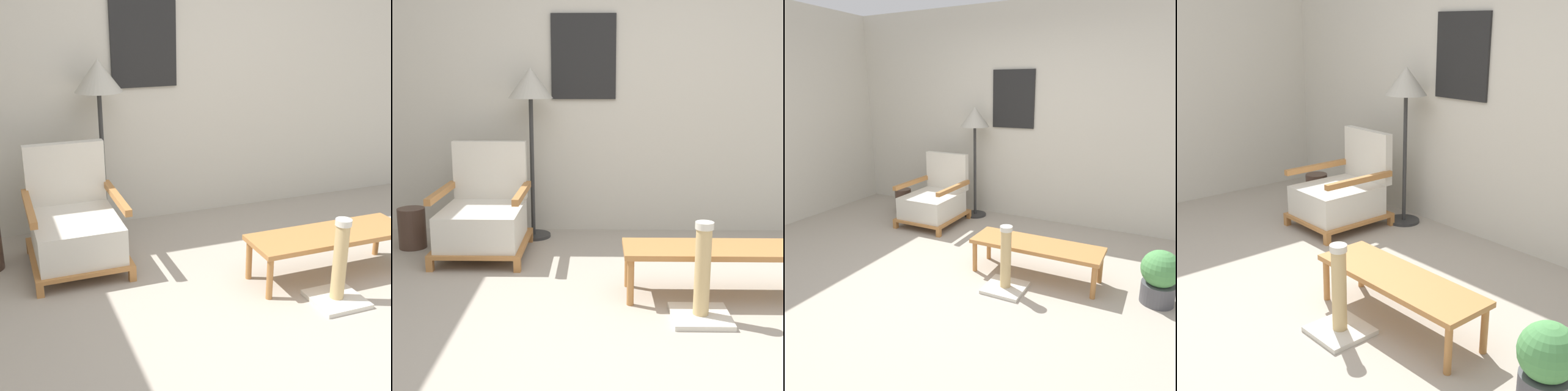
{
  "view_description": "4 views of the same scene",
  "coord_description": "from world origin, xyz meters",
  "views": [
    {
      "loc": [
        -1.6,
        -2.3,
        1.85
      ],
      "look_at": [
        -0.27,
        1.15,
        0.55
      ],
      "focal_mm": 50.0,
      "sensor_mm": 36.0,
      "label": 1
    },
    {
      "loc": [
        -0.2,
        -2.64,
        1.37
      ],
      "look_at": [
        -0.27,
        1.15,
        0.55
      ],
      "focal_mm": 50.0,
      "sensor_mm": 36.0,
      "label": 2
    },
    {
      "loc": [
        1.55,
        -2.43,
        1.68
      ],
      "look_at": [
        -0.27,
        1.15,
        0.55
      ],
      "focal_mm": 35.0,
      "sensor_mm": 36.0,
      "label": 3
    },
    {
      "loc": [
        2.75,
        -1.44,
        1.81
      ],
      "look_at": [
        -0.27,
        1.15,
        0.55
      ],
      "focal_mm": 50.0,
      "sensor_mm": 36.0,
      "label": 4
    }
  ],
  "objects": [
    {
      "name": "potted_plant",
      "position": [
        1.58,
        0.68,
        0.24
      ],
      "size": [
        0.3,
        0.3,
        0.45
      ],
      "color": "#4C4C51",
      "rests_on": "ground_plane"
    },
    {
      "name": "armchair",
      "position": [
        -1.1,
        1.48,
        0.3
      ],
      "size": [
        0.68,
        0.79,
        0.86
      ],
      "color": "#B2753D",
      "rests_on": "ground_plane"
    },
    {
      "name": "ground_plane",
      "position": [
        0.0,
        0.0,
        0.0
      ],
      "size": [
        14.0,
        14.0,
        0.0
      ],
      "primitive_type": "plane",
      "color": "#A89E8E"
    },
    {
      "name": "coffee_table",
      "position": [
        0.55,
        0.66,
        0.29
      ],
      "size": [
        1.18,
        0.39,
        0.33
      ],
      "color": "#B2753D",
      "rests_on": "ground_plane"
    },
    {
      "name": "wall_back",
      "position": [
        -0.0,
        2.24,
        1.35
      ],
      "size": [
        8.0,
        0.09,
        2.7
      ],
      "color": "beige",
      "rests_on": "ground_plane"
    },
    {
      "name": "scratching_post",
      "position": [
        0.4,
        0.31,
        0.18
      ],
      "size": [
        0.34,
        0.34,
        0.58
      ],
      "color": "beige",
      "rests_on": "ground_plane"
    },
    {
      "name": "vase",
      "position": [
        -1.73,
        1.63,
        0.17
      ],
      "size": [
        0.22,
        0.22,
        0.33
      ],
      "primitive_type": "cylinder",
      "color": "#473328",
      "rests_on": "ground_plane"
    },
    {
      "name": "floor_lamp",
      "position": [
        -0.77,
        1.97,
        1.23
      ],
      "size": [
        0.38,
        0.38,
        1.46
      ],
      "color": "#2D2D2D",
      "rests_on": "ground_plane"
    }
  ]
}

